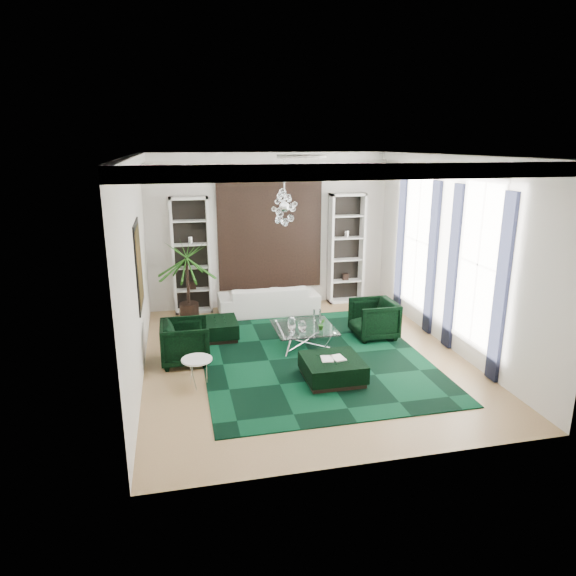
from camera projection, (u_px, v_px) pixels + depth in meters
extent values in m
cube|color=tan|center=(304.00, 358.00, 9.95)|extent=(6.00, 7.00, 0.02)
cube|color=white|center=(306.00, 155.00, 8.90)|extent=(6.00, 7.00, 0.02)
cube|color=silver|center=(270.00, 231.00, 12.72)|extent=(6.00, 0.02, 3.80)
cube|color=silver|center=(378.00, 326.00, 6.13)|extent=(6.00, 0.02, 3.80)
cube|color=silver|center=(135.00, 270.00, 8.79)|extent=(0.02, 7.00, 3.80)
cube|color=silver|center=(453.00, 254.00, 10.06)|extent=(0.02, 7.00, 3.80)
cylinder|color=white|center=(302.00, 156.00, 9.20)|extent=(0.90, 0.90, 0.05)
cube|color=black|center=(270.00, 231.00, 12.67)|extent=(2.50, 0.06, 2.80)
cube|color=black|center=(139.00, 265.00, 9.38)|extent=(0.04, 1.30, 1.60)
cube|color=white|center=(478.00, 265.00, 9.21)|extent=(0.03, 1.10, 2.90)
cube|color=black|center=(501.00, 290.00, 8.54)|extent=(0.07, 0.30, 3.25)
cube|color=black|center=(453.00, 268.00, 10.00)|extent=(0.07, 0.30, 3.25)
cube|color=white|center=(417.00, 241.00, 11.46)|extent=(0.03, 1.10, 2.90)
cube|color=black|center=(432.00, 259.00, 10.79)|extent=(0.07, 0.30, 3.25)
cube|color=black|center=(401.00, 245.00, 12.26)|extent=(0.07, 0.30, 3.25)
cube|color=black|center=(313.00, 357.00, 9.94)|extent=(4.20, 5.00, 0.02)
imported|color=silver|center=(268.00, 299.00, 12.43)|extent=(2.39, 0.94, 0.70)
imported|color=black|center=(185.00, 342.00, 9.61)|extent=(0.89, 0.87, 0.81)
imported|color=black|center=(374.00, 319.00, 10.87)|extent=(0.89, 0.87, 0.81)
cube|color=black|center=(216.00, 329.00, 10.85)|extent=(0.90, 0.90, 0.40)
cube|color=black|center=(332.00, 370.00, 8.94)|extent=(1.00, 1.00, 0.40)
cube|color=white|center=(333.00, 358.00, 8.88)|extent=(0.42, 0.28, 0.03)
cylinder|color=white|center=(197.00, 373.00, 8.68)|extent=(0.52, 0.52, 0.50)
imported|color=#225E17|center=(322.00, 324.00, 10.19)|extent=(0.13, 0.11, 0.24)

